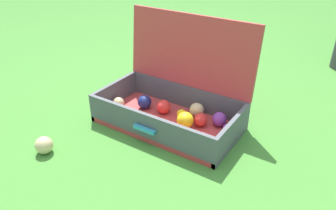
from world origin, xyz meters
TOP-DOWN VIEW (x-y plane):
  - ground_plane at (0.00, 0.00)m, footprint 16.00×16.00m
  - open_suitcase at (0.04, 0.07)m, footprint 0.67×0.42m
  - stray_ball_on_grass at (-0.28, -0.45)m, footprint 0.08×0.08m

SIDE VIEW (x-z plane):
  - ground_plane at x=0.00m, z-range 0.00..0.00m
  - stray_ball_on_grass at x=-0.28m, z-range 0.00..0.08m
  - open_suitcase at x=0.04m, z-range -0.13..0.36m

